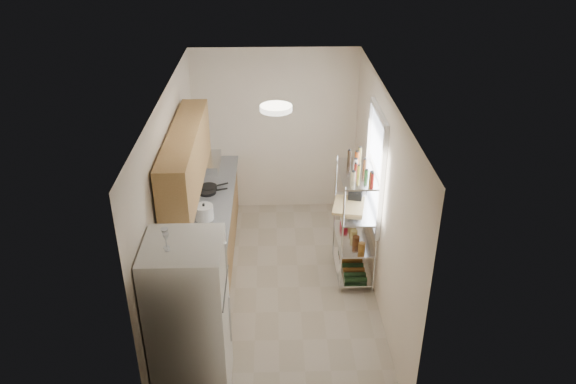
% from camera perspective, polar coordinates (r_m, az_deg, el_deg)
% --- Properties ---
extents(room, '(2.52, 4.42, 2.62)m').
position_cam_1_polar(room, '(6.72, -1.14, -0.87)').
color(room, '#AC9F8C').
rests_on(room, ground).
extents(counter_run, '(0.63, 3.51, 0.90)m').
position_cam_1_polar(counter_run, '(7.58, -8.10, -4.95)').
color(counter_run, '#AC7F49').
rests_on(counter_run, ground).
extents(upper_cabinets, '(0.33, 2.20, 0.72)m').
position_cam_1_polar(upper_cabinets, '(6.65, -10.33, 3.28)').
color(upper_cabinets, '#AC7F49').
rests_on(upper_cabinets, room).
extents(range_hood, '(0.50, 0.60, 0.12)m').
position_cam_1_polar(range_hood, '(7.54, -8.85, 2.95)').
color(range_hood, '#B7BABC').
rests_on(range_hood, room).
extents(window, '(0.06, 1.00, 1.46)m').
position_cam_1_polar(window, '(7.02, 8.86, 2.45)').
color(window, white).
rests_on(window, room).
extents(bakers_rack, '(0.45, 0.90, 1.73)m').
position_cam_1_polar(bakers_rack, '(7.14, 6.94, -0.95)').
color(bakers_rack, silver).
rests_on(bakers_rack, ground).
extents(ceiling_dome, '(0.34, 0.34, 0.05)m').
position_cam_1_polar(ceiling_dome, '(5.92, -1.23, 8.52)').
color(ceiling_dome, white).
rests_on(ceiling_dome, room).
extents(refrigerator, '(0.73, 0.73, 1.77)m').
position_cam_1_polar(refrigerator, '(5.68, -9.96, -12.70)').
color(refrigerator, silver).
rests_on(refrigerator, ground).
extents(wine_glass_a, '(0.06, 0.06, 0.17)m').
position_cam_1_polar(wine_glass_a, '(5.05, -12.24, -4.99)').
color(wine_glass_a, silver).
rests_on(wine_glass_a, refrigerator).
extents(wine_glass_b, '(0.07, 0.07, 0.20)m').
position_cam_1_polar(wine_glass_b, '(5.08, -12.35, -4.61)').
color(wine_glass_b, silver).
rests_on(wine_glass_b, refrigerator).
extents(rice_cooker, '(0.23, 0.23, 0.19)m').
position_cam_1_polar(rice_cooker, '(7.15, -8.52, -2.06)').
color(rice_cooker, white).
rests_on(rice_cooker, counter_run).
extents(frying_pan_large, '(0.31, 0.31, 0.04)m').
position_cam_1_polar(frying_pan_large, '(7.79, -8.22, 0.03)').
color(frying_pan_large, black).
rests_on(frying_pan_large, counter_run).
extents(frying_pan_small, '(0.32, 0.32, 0.05)m').
position_cam_1_polar(frying_pan_small, '(7.89, -8.08, 0.45)').
color(frying_pan_small, black).
rests_on(frying_pan_small, counter_run).
extents(cutting_board, '(0.47, 0.56, 0.03)m').
position_cam_1_polar(cutting_board, '(7.20, 6.19, -1.39)').
color(cutting_board, tan).
rests_on(cutting_board, bakers_rack).
extents(espresso_machine, '(0.23, 0.30, 0.31)m').
position_cam_1_polar(espresso_machine, '(7.34, 6.93, 0.40)').
color(espresso_machine, black).
rests_on(espresso_machine, bakers_rack).
extents(storage_bag, '(0.09, 0.13, 0.14)m').
position_cam_1_polar(storage_bag, '(7.65, 5.72, -2.85)').
color(storage_bag, '#A81426').
rests_on(storage_bag, bakers_rack).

